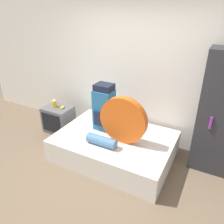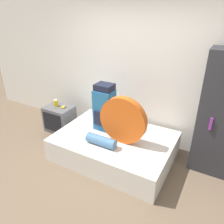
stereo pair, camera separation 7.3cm
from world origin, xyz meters
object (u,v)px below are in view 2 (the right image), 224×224
Objects in this scene: tent_bag at (123,120)px; canister at (56,103)px; television at (60,119)px; sleeping_roll at (101,141)px; backpack at (104,108)px.

canister is (-1.72, 0.32, -0.19)m from tent_bag.
television is 3.97× the size of canister.
television is 0.35m from canister.
tent_bag reaches higher than television.
tent_bag reaches higher than sleeping_roll.
backpack is at bearing 154.71° from tent_bag.
backpack is at bearing -4.13° from canister.
tent_bag is 0.48m from sleeping_roll.
tent_bag is (0.48, -0.23, -0.02)m from backpack.
sleeping_roll is at bearing -22.18° from television.
canister is at bearing 175.87° from backpack.
backpack reaches higher than tent_bag.
backpack reaches higher than canister.
tent_bag is at bearing -10.41° from television.
backpack is at bearing 115.13° from sleeping_roll.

